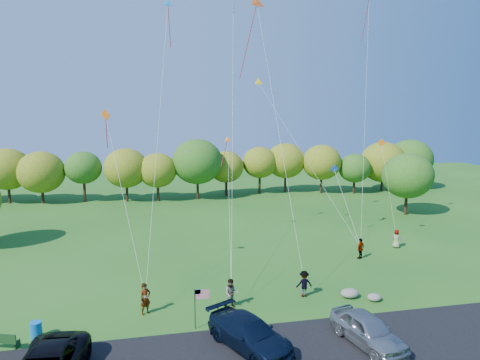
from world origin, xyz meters
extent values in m
plane|color=#205418|center=(0.00, 0.00, 0.00)|extent=(140.00, 140.00, 0.00)
cube|color=black|center=(0.00, -4.00, 0.03)|extent=(44.00, 6.00, 0.06)
cylinder|color=#332312|center=(-24.59, 38.39, 1.57)|extent=(0.36, 0.36, 3.14)
ellipsoid|color=#3A6D1B|center=(-24.59, 38.39, 4.81)|extent=(5.15, 5.15, 4.63)
cylinder|color=#332312|center=(-19.29, 37.13, 1.13)|extent=(0.36, 0.36, 2.26)
ellipsoid|color=#3A6D1B|center=(-19.29, 37.13, 4.00)|extent=(5.37, 5.37, 4.83)
cylinder|color=#332312|center=(-14.70, 37.44, 1.25)|extent=(0.36, 0.36, 2.49)
ellipsoid|color=#255D18|center=(-14.70, 37.44, 4.10)|extent=(4.95, 4.95, 4.46)
cylinder|color=#332312|center=(-9.63, 37.08, 1.55)|extent=(0.36, 0.36, 3.10)
ellipsoid|color=#255D18|center=(-9.63, 37.08, 5.32)|extent=(6.83, 6.83, 6.14)
cylinder|color=#332312|center=(-5.47, 39.93, 1.10)|extent=(0.36, 0.36, 2.21)
ellipsoid|color=#3A6D1B|center=(-5.47, 39.93, 4.43)|extent=(6.84, 6.84, 6.15)
cylinder|color=#332312|center=(-0.69, 37.12, 1.52)|extent=(0.36, 0.36, 3.04)
ellipsoid|color=#255D18|center=(-0.69, 37.12, 5.38)|extent=(7.19, 7.19, 6.47)
cylinder|color=#332312|center=(5.19, 39.35, 1.58)|extent=(0.36, 0.36, 3.15)
ellipsoid|color=#3A6D1B|center=(5.19, 39.35, 5.22)|extent=(6.36, 6.36, 5.73)
cylinder|color=#332312|center=(9.56, 38.55, 1.38)|extent=(0.36, 0.36, 2.77)
ellipsoid|color=#3A6D1B|center=(9.56, 38.55, 4.98)|extent=(6.82, 6.82, 6.13)
cylinder|color=#332312|center=(14.27, 37.86, 1.12)|extent=(0.36, 0.36, 2.24)
ellipsoid|color=#3A6D1B|center=(14.27, 37.86, 3.98)|extent=(5.35, 5.35, 4.82)
cylinder|color=#332312|center=(20.27, 37.02, 1.23)|extent=(0.36, 0.36, 2.46)
ellipsoid|color=#3A6D1B|center=(20.27, 37.02, 4.26)|extent=(5.54, 5.54, 4.98)
cylinder|color=#332312|center=(25.37, 36.01, 1.46)|extent=(0.36, 0.36, 2.93)
ellipsoid|color=#3A6D1B|center=(25.37, 36.01, 4.67)|extent=(5.36, 5.36, 4.83)
cylinder|color=#332312|center=(29.57, 37.05, 1.42)|extent=(0.36, 0.36, 2.84)
ellipsoid|color=#3A6D1B|center=(29.57, 37.05, 4.93)|extent=(6.43, 6.43, 5.79)
cylinder|color=#332312|center=(34.32, 37.25, 1.41)|extent=(0.36, 0.36, 2.81)
ellipsoid|color=#255D18|center=(34.32, 37.25, 5.09)|extent=(7.00, 7.00, 6.30)
cylinder|color=#332312|center=(24.00, 22.00, 1.40)|extent=(0.36, 0.36, 2.80)
ellipsoid|color=#255D18|center=(24.00, 22.00, 4.75)|extent=(6.00, 6.00, 5.40)
imported|color=black|center=(-1.09, -3.25, 0.84)|extent=(4.39, 5.79, 1.56)
imported|color=gray|center=(5.04, -4.15, 0.86)|extent=(2.86, 5.01, 1.61)
imported|color=#4C4C59|center=(-6.39, 1.85, 0.97)|extent=(0.85, 0.77, 1.94)
imported|color=#4C4C59|center=(-1.13, 1.65, 0.93)|extent=(0.97, 0.79, 1.86)
imported|color=#4C4C59|center=(3.89, 2.29, 0.88)|extent=(1.16, 0.69, 1.77)
imported|color=#4C4C59|center=(11.15, 8.49, 0.88)|extent=(1.09, 0.91, 1.75)
imported|color=#4C4C59|center=(15.72, 10.54, 0.84)|extent=(0.97, 0.94, 1.68)
cube|color=#163D16|center=(-13.59, -0.70, 0.40)|extent=(1.64, 0.66, 0.06)
cube|color=#163D16|center=(-13.59, -0.87, 0.68)|extent=(1.62, 0.61, 0.52)
cube|color=#163D16|center=(-12.88, -0.70, 0.20)|extent=(0.21, 0.42, 0.40)
cylinder|color=#0C5FB4|center=(-12.16, 0.14, 0.46)|extent=(0.61, 0.61, 0.91)
cylinder|color=black|center=(-3.62, -0.58, 1.17)|extent=(0.05, 0.05, 2.34)
cube|color=red|center=(-3.20, -0.58, 2.01)|extent=(0.84, 0.56, 0.02)
cube|color=navy|center=(-3.45, -0.57, 2.18)|extent=(0.34, 0.02, 0.26)
ellipsoid|color=gray|center=(6.80, 1.49, 0.30)|extent=(1.21, 0.95, 0.61)
ellipsoid|color=gray|center=(8.14, 0.71, 0.24)|extent=(0.92, 0.77, 0.48)
cone|color=#E15319|center=(2.30, 9.34, 20.28)|extent=(1.63, 1.26, 1.30)
cone|color=#137BC2|center=(-4.10, 13.31, 20.81)|extent=(0.99, 0.66, 0.82)
cone|color=yellow|center=(3.92, 15.16, 14.87)|extent=(0.84, 0.28, 0.82)
cube|color=orange|center=(14.49, 11.80, 9.47)|extent=(0.56, 0.50, 0.71)
cube|color=orange|center=(-8.67, 6.82, 11.96)|extent=(0.67, 0.51, 0.79)
cube|color=blue|center=(11.10, 14.12, 6.90)|extent=(0.80, 0.19, 0.78)
cone|color=#D5610F|center=(1.26, 16.34, 9.63)|extent=(0.75, 0.45, 0.66)
camera|label=1|loc=(-5.71, -23.22, 12.03)|focal=32.00mm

